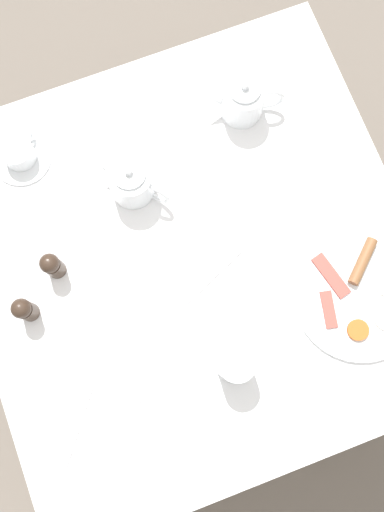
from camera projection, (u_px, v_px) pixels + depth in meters
ground_plane at (192, 298)px, 2.07m from camera, size 8.00×8.00×0.00m
table at (192, 263)px, 1.44m from camera, size 1.01×1.02×0.72m
breakfast_plate at (360, 295)px, 1.35m from camera, size 0.30×0.30×0.04m
teapot_near at (132, 182)px, 1.35m from camera, size 0.14×0.15×0.13m
teapot_far at (244, 99)px, 1.39m from camera, size 0.19×0.10×0.13m
teacup_with_saucer_left at (19, 154)px, 1.39m from camera, size 0.14×0.14×0.06m
water_glass_tall at (237, 364)px, 1.26m from camera, size 0.08×0.08×0.13m
pepper_grinder at (24, 310)px, 1.29m from camera, size 0.04×0.04×0.10m
salt_grinder at (52, 266)px, 1.31m from camera, size 0.04×0.04×0.10m
fork_by_plate at (213, 276)px, 1.36m from camera, size 0.17×0.08×0.00m
knife_by_plate at (75, 432)px, 1.29m from camera, size 0.14×0.18×0.00m
spoon_for_tea at (141, 369)px, 1.32m from camera, size 0.07×0.14×0.00m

